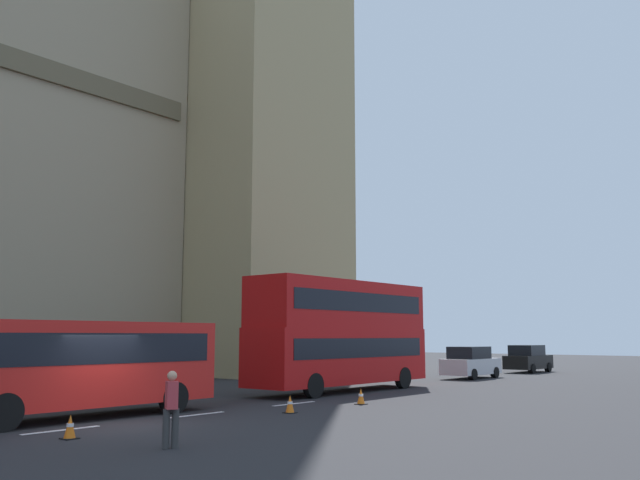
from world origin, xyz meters
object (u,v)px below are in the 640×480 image
(sedan_lead, at_px, (471,363))
(pedestrian_near_cones, at_px, (171,406))
(sedan_trailing, at_px, (528,359))
(traffic_cone_east, at_px, (361,397))
(traffic_cone_west, at_px, (70,427))
(double_decker_bus, at_px, (341,331))
(traffic_cone_middle, at_px, (290,404))

(sedan_lead, relative_size, pedestrian_near_cones, 2.60)
(sedan_lead, relative_size, sedan_trailing, 1.00)
(traffic_cone_east, bearing_deg, pedestrian_near_cones, -166.60)
(pedestrian_near_cones, bearing_deg, traffic_cone_west, 102.52)
(traffic_cone_west, xyz_separation_m, traffic_cone_east, (11.24, -0.47, 0.00))
(sedan_trailing, distance_m, traffic_cone_east, 25.57)
(double_decker_bus, relative_size, pedestrian_near_cones, 6.09)
(double_decker_bus, xyz_separation_m, traffic_cone_middle, (-7.81, -3.94, -2.43))
(pedestrian_near_cones, bearing_deg, sedan_trailing, 10.64)
(sedan_trailing, height_order, traffic_cone_west, sedan_trailing)
(traffic_cone_west, xyz_separation_m, pedestrian_near_cones, (0.66, -2.99, 0.63))
(double_decker_bus, distance_m, traffic_cone_east, 6.24)
(double_decker_bus, bearing_deg, traffic_cone_middle, -153.22)
(traffic_cone_west, relative_size, traffic_cone_east, 1.00)
(double_decker_bus, bearing_deg, pedestrian_near_cones, -155.87)
(sedan_lead, bearing_deg, double_decker_bus, -179.98)
(traffic_cone_west, relative_size, traffic_cone_middle, 1.00)
(double_decker_bus, height_order, sedan_lead, double_decker_bus)
(sedan_lead, bearing_deg, traffic_cone_middle, -168.95)
(traffic_cone_middle, xyz_separation_m, traffic_cone_east, (3.73, -0.11, 0.00))
(sedan_trailing, xyz_separation_m, traffic_cone_east, (-25.22, -4.21, -0.63))
(double_decker_bus, xyz_separation_m, pedestrian_near_cones, (-14.66, -6.57, -1.80))
(traffic_cone_middle, bearing_deg, sedan_lead, 11.05)
(sedan_lead, xyz_separation_m, traffic_cone_middle, (-20.21, -3.95, -0.63))
(pedestrian_near_cones, bearing_deg, traffic_cone_east, 13.40)
(traffic_cone_middle, bearing_deg, double_decker_bus, 26.78)
(traffic_cone_west, relative_size, pedestrian_near_cones, 0.34)
(double_decker_bus, bearing_deg, sedan_lead, 0.02)
(traffic_cone_middle, distance_m, traffic_cone_east, 3.73)
(sedan_lead, height_order, pedestrian_near_cones, sedan_lead)
(pedestrian_near_cones, bearing_deg, double_decker_bus, 24.13)
(double_decker_bus, relative_size, traffic_cone_east, 17.75)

